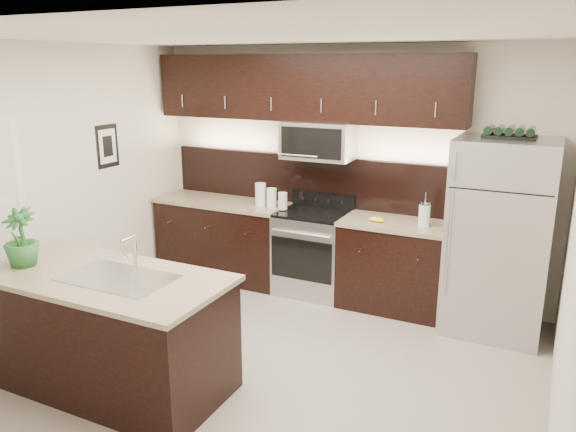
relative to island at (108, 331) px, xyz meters
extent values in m
plane|color=gray|center=(0.94, 0.76, -0.47)|extent=(4.50, 4.50, 0.00)
cube|color=beige|center=(0.94, 2.76, 0.88)|extent=(4.50, 0.02, 2.70)
cube|color=beige|center=(0.94, -1.24, 0.88)|extent=(4.50, 0.02, 2.70)
cube|color=beige|center=(-1.31, 0.76, 0.88)|extent=(0.02, 4.00, 2.70)
cube|color=beige|center=(3.19, 0.76, 0.88)|extent=(0.02, 4.00, 2.70)
cube|color=white|center=(0.94, 0.76, 2.23)|extent=(4.50, 4.00, 0.02)
sphere|color=silver|center=(-1.26, 0.28, 0.53)|extent=(0.06, 0.06, 0.06)
cube|color=black|center=(-1.30, 1.51, 1.18)|extent=(0.01, 0.32, 0.46)
cube|color=white|center=(-1.30, 1.51, 1.18)|extent=(0.00, 0.24, 0.36)
cube|color=black|center=(-0.48, 2.45, -0.02)|extent=(1.57, 0.62, 0.90)
cube|color=black|center=(1.65, 2.45, -0.02)|extent=(1.16, 0.62, 0.90)
cube|color=#B2B2B7|center=(0.69, 2.45, -0.02)|extent=(0.76, 0.62, 0.90)
cube|color=black|center=(0.69, 2.45, 0.44)|extent=(0.76, 0.60, 0.03)
cube|color=#BDAC8E|center=(-0.48, 2.45, 0.45)|extent=(1.59, 0.65, 0.04)
cube|color=#BDAC8E|center=(1.65, 2.45, 0.45)|extent=(1.18, 0.65, 0.04)
cube|color=black|center=(0.48, 2.75, 0.75)|extent=(3.49, 0.02, 0.56)
cube|color=#B2B2B7|center=(0.69, 2.56, 1.23)|extent=(0.76, 0.40, 0.40)
cube|color=black|center=(0.48, 2.60, 1.78)|extent=(3.49, 0.33, 0.70)
cube|color=black|center=(0.00, 0.00, -0.02)|extent=(1.90, 0.90, 0.90)
cube|color=#BDAC8E|center=(0.00, 0.00, 0.45)|extent=(1.96, 0.96, 0.04)
cube|color=silver|center=(0.15, 0.00, 0.47)|extent=(0.84, 0.50, 0.01)
cylinder|color=silver|center=(0.15, 0.21, 0.59)|extent=(0.03, 0.03, 0.24)
cylinder|color=silver|center=(0.15, 0.14, 0.74)|extent=(0.02, 0.14, 0.02)
cylinder|color=silver|center=(0.15, 0.07, 0.69)|extent=(0.02, 0.02, 0.10)
cube|color=#B2B2B7|center=(2.61, 2.39, 0.46)|extent=(0.89, 0.81, 1.85)
cube|color=black|center=(2.61, 2.39, 1.40)|extent=(0.46, 0.28, 0.03)
cylinder|color=black|center=(2.44, 2.39, 1.45)|extent=(0.08, 0.26, 0.08)
cylinder|color=black|center=(2.52, 2.39, 1.45)|extent=(0.08, 0.26, 0.08)
cylinder|color=black|center=(2.61, 2.39, 1.45)|extent=(0.08, 0.26, 0.08)
cylinder|color=black|center=(2.70, 2.39, 1.45)|extent=(0.08, 0.26, 0.08)
cylinder|color=black|center=(2.79, 2.39, 1.45)|extent=(0.08, 0.26, 0.08)
imported|color=#27632C|center=(-0.71, -0.12, 0.70)|extent=(0.32, 0.32, 0.47)
cylinder|color=silver|center=(0.06, 2.40, 0.60)|extent=(0.12, 0.12, 0.27)
cylinder|color=beige|center=(0.20, 2.40, 0.58)|extent=(0.11, 0.11, 0.22)
cylinder|color=beige|center=(0.34, 2.39, 0.56)|extent=(0.10, 0.10, 0.19)
cylinder|color=silver|center=(1.90, 2.40, 0.58)|extent=(0.11, 0.11, 0.22)
cylinder|color=silver|center=(1.90, 2.40, 0.70)|extent=(0.12, 0.12, 0.02)
cylinder|color=silver|center=(1.90, 2.40, 0.76)|extent=(0.01, 0.01, 0.09)
ellipsoid|color=yellow|center=(1.40, 2.37, 0.49)|extent=(0.18, 0.15, 0.05)
camera|label=1|loc=(3.04, -2.98, 2.03)|focal=35.00mm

